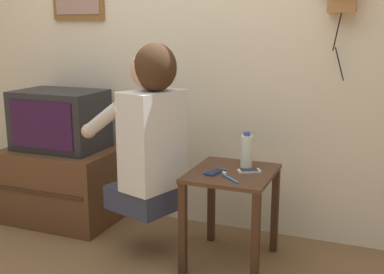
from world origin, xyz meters
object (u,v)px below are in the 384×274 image
television (60,120)px  toothbrush (229,177)px  cell_phone_held (215,172)px  cell_phone_spare (249,171)px  water_bottle (246,151)px  person (150,130)px

television → toothbrush: television is taller
television → cell_phone_held: 1.25m
television → toothbrush: size_ratio=4.78×
toothbrush → cell_phone_held: bearing=100.7°
cell_phone_spare → water_bottle: bearing=175.8°
cell_phone_held → television: bearing=-174.6°
person → television: 0.88m
toothbrush → cell_phone_spare: bearing=21.1°
cell_phone_held → toothbrush: toothbrush is taller
cell_phone_spare → water_bottle: size_ratio=0.67×
water_bottle → person: bearing=-158.3°
cell_phone_held → cell_phone_spare: bearing=45.4°
television → cell_phone_held: size_ratio=4.28×
cell_phone_spare → water_bottle: 0.13m
television → cell_phone_held: (1.21, -0.26, -0.16)m
cell_phone_held → cell_phone_spare: same height
person → cell_phone_held: bearing=-68.1°
television → cell_phone_spare: size_ratio=4.25×
television → water_bottle: 1.34m
person → water_bottle: (0.51, 0.20, -0.12)m
water_bottle → cell_phone_spare: bearing=-64.7°
cell_phone_spare → person: bearing=-107.9°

